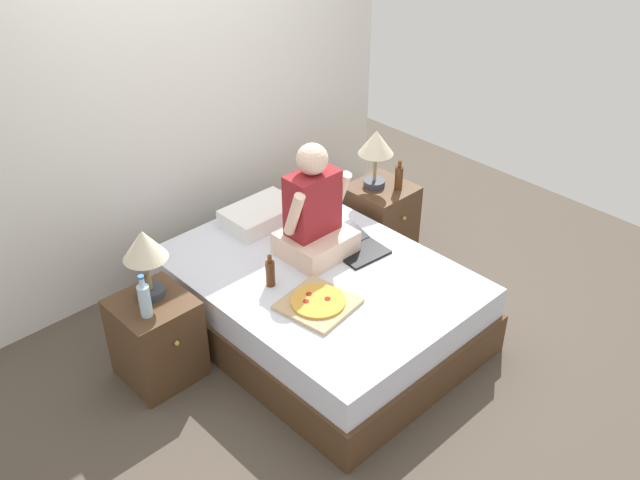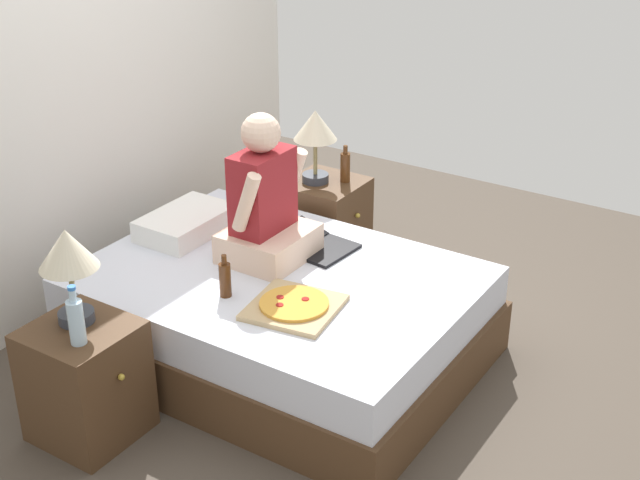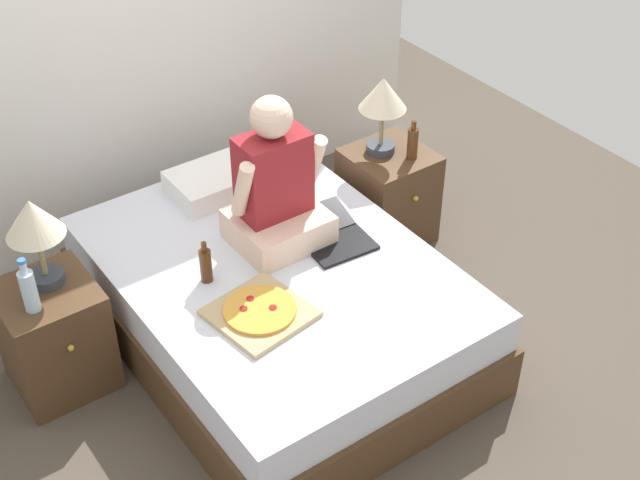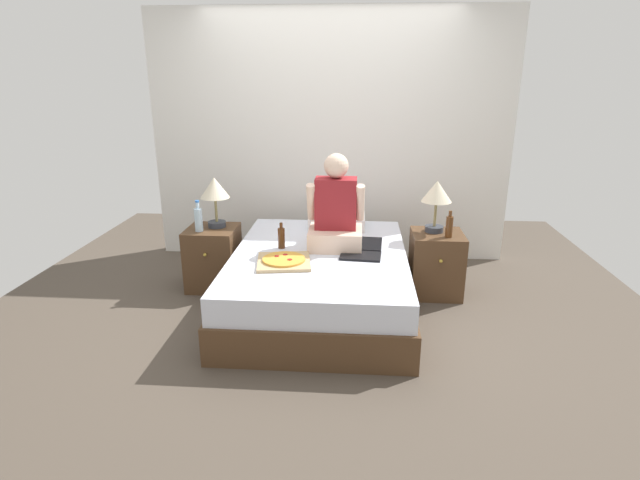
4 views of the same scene
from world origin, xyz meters
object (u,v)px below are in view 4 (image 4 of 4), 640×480
at_px(beer_bottle, 449,226).
at_px(laptop, 361,252).
at_px(nightstand_left, 213,258).
at_px(lamp_on_right_nightstand, 437,195).
at_px(bed, 320,280).
at_px(lamp_on_left_nightstand, 215,191).
at_px(person_seated, 336,213).
at_px(beer_bottle_on_bed, 281,238).
at_px(pizza_box, 284,261).
at_px(water_bottle, 198,219).
at_px(nightstand_right, 436,264).

height_order(beer_bottle, laptop, beer_bottle).
height_order(nightstand_left, lamp_on_right_nightstand, lamp_on_right_nightstand).
bearing_deg(bed, laptop, -2.15).
xyz_separation_m(nightstand_left, lamp_on_left_nightstand, (0.04, 0.05, 0.61)).
relative_size(person_seated, beer_bottle_on_bed, 3.55).
xyz_separation_m(bed, beer_bottle_on_bed, (-0.33, 0.08, 0.34)).
distance_m(beer_bottle, person_seated, 0.96).
height_order(person_seated, beer_bottle_on_bed, person_seated).
distance_m(lamp_on_left_nightstand, pizza_box, 1.05).
distance_m(nightstand_left, person_seated, 1.24).
distance_m(lamp_on_right_nightstand, beer_bottle, 0.29).
relative_size(bed, laptop, 4.47).
height_order(lamp_on_left_nightstand, lamp_on_right_nightstand, same).
distance_m(bed, nightstand_left, 1.07).
bearing_deg(lamp_on_right_nightstand, pizza_box, -150.90).
xyz_separation_m(pizza_box, beer_bottle_on_bed, (-0.07, 0.35, 0.07)).
xyz_separation_m(bed, lamp_on_left_nightstand, (-0.96, 0.42, 0.65)).
xyz_separation_m(beer_bottle, beer_bottle_on_bed, (-1.40, -0.18, -0.08)).
bearing_deg(person_seated, beer_bottle_on_bed, -169.89).
xyz_separation_m(lamp_on_right_nightstand, person_seated, (-0.85, -0.25, -0.11)).
xyz_separation_m(water_bottle, beer_bottle_on_bed, (0.76, -0.19, -0.09)).
height_order(water_bottle, laptop, water_bottle).
bearing_deg(beer_bottle, pizza_box, -158.11).
distance_m(lamp_on_right_nightstand, beer_bottle_on_bed, 1.37).
relative_size(water_bottle, person_seated, 0.35).
xyz_separation_m(lamp_on_left_nightstand, nightstand_right, (1.96, -0.05, -0.61)).
height_order(person_seated, pizza_box, person_seated).
bearing_deg(person_seated, laptop, -38.90).
height_order(lamp_on_left_nightstand, person_seated, person_seated).
xyz_separation_m(lamp_on_left_nightstand, beer_bottle, (2.03, -0.15, -0.23)).
bearing_deg(water_bottle, beer_bottle_on_bed, -14.22).
bearing_deg(laptop, pizza_box, -156.72).
distance_m(nightstand_right, laptop, 0.80).
relative_size(bed, pizza_box, 4.32).
height_order(bed, beer_bottle, beer_bottle).
xyz_separation_m(nightstand_left, laptop, (1.34, -0.38, 0.23)).
distance_m(lamp_on_left_nightstand, nightstand_right, 2.06).
bearing_deg(laptop, lamp_on_right_nightstand, 34.02).
bearing_deg(laptop, nightstand_right, 29.64).
bearing_deg(beer_bottle, beer_bottle_on_bed, -172.60).
relative_size(water_bottle, lamp_on_right_nightstand, 0.61).
distance_m(water_bottle, laptop, 1.46).
xyz_separation_m(bed, nightstand_right, (1.00, 0.37, 0.04)).
distance_m(bed, person_seated, 0.57).
bearing_deg(bed, nightstand_left, 159.98).
distance_m(beer_bottle, pizza_box, 1.44).
distance_m(lamp_on_left_nightstand, laptop, 1.42).
xyz_separation_m(bed, laptop, (0.34, -0.01, 0.27)).
xyz_separation_m(nightstand_right, pizza_box, (-1.26, -0.63, 0.23)).
height_order(nightstand_right, lamp_on_right_nightstand, lamp_on_right_nightstand).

